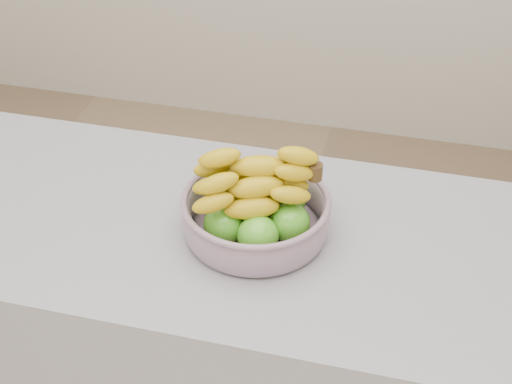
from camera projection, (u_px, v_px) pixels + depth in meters
counter at (217, 367)px, 1.73m from camera, size 2.00×0.60×0.90m
fruit_bowl at (256, 209)px, 1.40m from camera, size 0.30×0.30×0.18m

